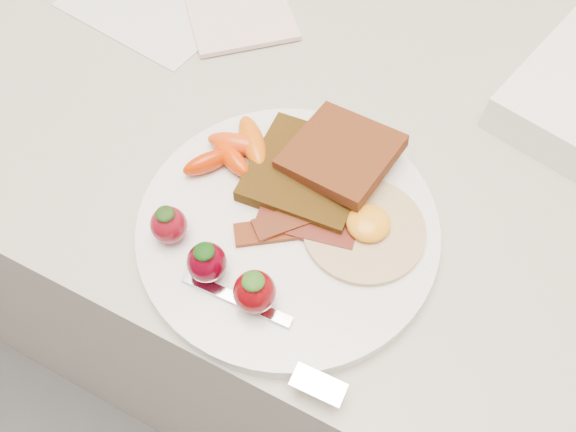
% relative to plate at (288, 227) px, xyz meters
% --- Properties ---
extents(counter, '(2.00, 0.60, 0.90)m').
position_rel_plate_xyz_m(counter, '(-0.03, 0.16, -0.46)').
color(counter, gray).
rests_on(counter, ground).
extents(plate, '(0.27, 0.27, 0.02)m').
position_rel_plate_xyz_m(plate, '(0.00, 0.00, 0.00)').
color(plate, white).
rests_on(plate, counter).
extents(toast_lower, '(0.11, 0.11, 0.01)m').
position_rel_plate_xyz_m(toast_lower, '(-0.01, 0.05, 0.02)').
color(toast_lower, black).
rests_on(toast_lower, plate).
extents(toast_upper, '(0.10, 0.10, 0.02)m').
position_rel_plate_xyz_m(toast_upper, '(0.02, 0.08, 0.03)').
color(toast_upper, '#34160C').
rests_on(toast_upper, toast_lower).
extents(fried_egg, '(0.11, 0.11, 0.02)m').
position_rel_plate_xyz_m(fried_egg, '(0.06, 0.02, 0.01)').
color(fried_egg, beige).
rests_on(fried_egg, plate).
extents(bacon_strips, '(0.10, 0.09, 0.01)m').
position_rel_plate_xyz_m(bacon_strips, '(0.01, -0.00, 0.01)').
color(bacon_strips, '#4D1706').
rests_on(bacon_strips, plate).
extents(baby_carrots, '(0.08, 0.10, 0.02)m').
position_rel_plate_xyz_m(baby_carrots, '(-0.08, 0.04, 0.02)').
color(baby_carrots, '#D63E0C').
rests_on(baby_carrots, plate).
extents(strawberries, '(0.13, 0.05, 0.04)m').
position_rel_plate_xyz_m(strawberries, '(-0.03, -0.07, 0.03)').
color(strawberries, maroon).
rests_on(strawberries, plate).
extents(fork, '(0.16, 0.05, 0.00)m').
position_rel_plate_xyz_m(fork, '(0.04, -0.10, 0.01)').
color(fork, silver).
rests_on(fork, plate).
extents(notepad, '(0.20, 0.21, 0.01)m').
position_rel_plate_xyz_m(notepad, '(-0.20, 0.26, -0.00)').
color(notepad, beige).
rests_on(notepad, paper_sheet).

